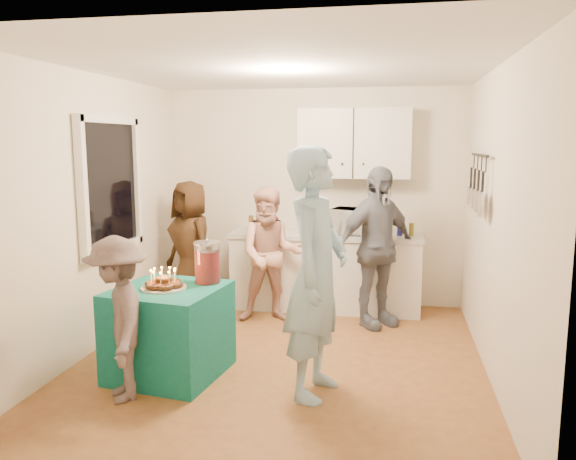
% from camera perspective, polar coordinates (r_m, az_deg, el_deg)
% --- Properties ---
extents(floor, '(4.00, 4.00, 0.00)m').
position_cam_1_polar(floor, '(5.25, -0.73, -13.10)').
color(floor, brown).
rests_on(floor, ground).
extents(ceiling, '(4.00, 4.00, 0.00)m').
position_cam_1_polar(ceiling, '(4.90, -0.79, 16.33)').
color(ceiling, white).
rests_on(ceiling, floor).
extents(back_wall, '(3.60, 3.60, 0.00)m').
position_cam_1_polar(back_wall, '(6.87, 2.55, 3.35)').
color(back_wall, silver).
rests_on(back_wall, floor).
extents(left_wall, '(4.00, 4.00, 0.00)m').
position_cam_1_polar(left_wall, '(5.55, -19.29, 1.51)').
color(left_wall, silver).
rests_on(left_wall, floor).
extents(right_wall, '(4.00, 4.00, 0.00)m').
position_cam_1_polar(right_wall, '(4.89, 20.41, 0.50)').
color(right_wall, silver).
rests_on(right_wall, floor).
extents(window_night, '(0.04, 1.00, 1.20)m').
position_cam_1_polar(window_night, '(5.77, -17.68, 4.36)').
color(window_night, black).
rests_on(window_night, left_wall).
extents(counter, '(2.20, 0.58, 0.86)m').
position_cam_1_polar(counter, '(6.69, 3.83, -4.37)').
color(counter, white).
rests_on(counter, floor).
extents(countertop, '(2.24, 0.62, 0.05)m').
position_cam_1_polar(countertop, '(6.60, 3.88, -0.53)').
color(countertop, beige).
rests_on(countertop, counter).
extents(upper_cabinet, '(1.30, 0.30, 0.80)m').
position_cam_1_polar(upper_cabinet, '(6.63, 6.73, 8.72)').
color(upper_cabinet, white).
rests_on(upper_cabinet, back_wall).
extents(pot_rack, '(0.12, 1.00, 0.60)m').
position_cam_1_polar(pot_rack, '(5.53, 18.56, 4.65)').
color(pot_rack, black).
rests_on(pot_rack, right_wall).
extents(microwave, '(0.61, 0.48, 0.29)m').
position_cam_1_polar(microwave, '(6.55, 6.87, 0.87)').
color(microwave, white).
rests_on(microwave, countertop).
extents(party_table, '(0.96, 0.96, 0.76)m').
position_cam_1_polar(party_table, '(4.94, -11.95, -10.04)').
color(party_table, '#0E6056').
rests_on(party_table, floor).
extents(donut_cake, '(0.38, 0.38, 0.18)m').
position_cam_1_polar(donut_cake, '(4.79, -12.54, -4.79)').
color(donut_cake, '#381C0C').
rests_on(donut_cake, party_table).
extents(punch_jar, '(0.22, 0.22, 0.34)m').
position_cam_1_polar(punch_jar, '(4.91, -8.19, -3.38)').
color(punch_jar, red).
rests_on(punch_jar, party_table).
extents(man_birthday, '(0.59, 0.78, 1.94)m').
position_cam_1_polar(man_birthday, '(4.33, 2.89, -4.41)').
color(man_birthday, '#98C1DE').
rests_on(man_birthday, floor).
extents(woman_back_left, '(0.89, 0.84, 1.53)m').
position_cam_1_polar(woman_back_left, '(6.67, -9.86, -1.62)').
color(woman_back_left, '#583619').
rests_on(woman_back_left, floor).
extents(woman_back_center, '(0.83, 0.71, 1.49)m').
position_cam_1_polar(woman_back_center, '(6.15, -1.77, -2.54)').
color(woman_back_center, tan).
rests_on(woman_back_center, floor).
extents(woman_back_right, '(1.03, 0.99, 1.72)m').
position_cam_1_polar(woman_back_right, '(6.04, 8.94, -1.74)').
color(woman_back_right, black).
rests_on(woman_back_right, floor).
extents(child_near_left, '(0.85, 0.95, 1.27)m').
position_cam_1_polar(child_near_left, '(4.52, -16.88, -8.63)').
color(child_near_left, '#544443').
rests_on(child_near_left, floor).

